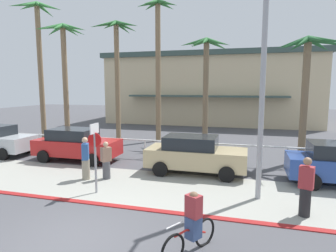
% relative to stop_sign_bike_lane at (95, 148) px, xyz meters
% --- Properties ---
extents(ground_plane, '(80.00, 80.00, 0.00)m').
position_rel_stop_sign_bike_lane_xyz_m(ground_plane, '(1.13, 6.89, -1.68)').
color(ground_plane, '#4C4C51').
extents(sidewalk_strip, '(44.00, 4.00, 0.02)m').
position_rel_stop_sign_bike_lane_xyz_m(sidewalk_strip, '(1.13, 1.09, -1.67)').
color(sidewalk_strip, '#9E9E93').
rests_on(sidewalk_strip, ground).
extents(curb_paint, '(44.00, 0.24, 0.03)m').
position_rel_stop_sign_bike_lane_xyz_m(curb_paint, '(1.13, -0.91, -1.66)').
color(curb_paint, maroon).
rests_on(curb_paint, ground).
extents(building_backdrop, '(22.16, 12.98, 7.38)m').
position_rel_stop_sign_bike_lane_xyz_m(building_backdrop, '(1.24, 24.67, 2.03)').
color(building_backdrop, beige).
rests_on(building_backdrop, ground).
extents(rail_fence, '(21.65, 0.08, 1.04)m').
position_rel_stop_sign_bike_lane_xyz_m(rail_fence, '(1.13, 5.39, -0.84)').
color(rail_fence, white).
rests_on(rail_fence, ground).
extents(stop_sign_bike_lane, '(0.52, 0.56, 2.56)m').
position_rel_stop_sign_bike_lane_xyz_m(stop_sign_bike_lane, '(0.00, 0.00, 0.00)').
color(stop_sign_bike_lane, gray).
rests_on(stop_sign_bike_lane, ground).
extents(streetlight_curb, '(0.24, 2.54, 7.50)m').
position_rel_stop_sign_bike_lane_xyz_m(streetlight_curb, '(5.68, 0.77, 2.60)').
color(streetlight_curb, '#9EA0A5').
rests_on(streetlight_curb, ground).
extents(palm_tree_0, '(2.98, 3.38, 9.94)m').
position_rel_stop_sign_bike_lane_xyz_m(palm_tree_0, '(-9.61, 9.22, 5.59)').
color(palm_tree_0, '#846B4C').
rests_on(palm_tree_0, ground).
extents(palm_tree_1, '(3.67, 3.14, 8.21)m').
position_rel_stop_sign_bike_lane_xyz_m(palm_tree_1, '(-7.28, 8.77, 4.66)').
color(palm_tree_1, '#846B4C').
rests_on(palm_tree_1, ground).
extents(palm_tree_2, '(3.59, 3.53, 8.67)m').
position_rel_stop_sign_bike_lane_xyz_m(palm_tree_2, '(-4.23, 10.89, 4.97)').
color(palm_tree_2, '#846B4C').
rests_on(palm_tree_2, ground).
extents(palm_tree_3, '(2.78, 3.43, 9.76)m').
position_rel_stop_sign_bike_lane_xyz_m(palm_tree_3, '(-0.91, 10.42, 5.26)').
color(palm_tree_3, '#846B4C').
rests_on(palm_tree_3, ground).
extents(palm_tree_4, '(3.32, 3.35, 7.05)m').
position_rel_stop_sign_bike_lane_xyz_m(palm_tree_4, '(2.50, 10.17, 3.74)').
color(palm_tree_4, '#756047').
rests_on(palm_tree_4, ground).
extents(palm_tree_5, '(3.41, 3.74, 6.37)m').
position_rel_stop_sign_bike_lane_xyz_m(palm_tree_5, '(8.06, 6.93, 3.33)').
color(palm_tree_5, '#756047').
rests_on(palm_tree_5, ground).
extents(car_red_1, '(4.40, 2.02, 1.69)m').
position_rel_stop_sign_bike_lane_xyz_m(car_red_1, '(-3.39, 3.98, -0.81)').
color(car_red_1, red).
rests_on(car_red_1, ground).
extents(car_tan_2, '(4.40, 2.02, 1.69)m').
position_rel_stop_sign_bike_lane_xyz_m(car_tan_2, '(3.03, 3.40, -0.81)').
color(car_tan_2, tan).
rests_on(car_tan_2, ground).
extents(cyclist_red_0, '(0.98, 1.60, 1.50)m').
position_rel_stop_sign_bike_lane_xyz_m(cyclist_red_0, '(4.09, -2.85, -0.98)').
color(cyclist_red_0, black).
rests_on(cyclist_red_0, ground).
extents(pedestrian_0, '(0.44, 0.48, 1.60)m').
position_rel_stop_sign_bike_lane_xyz_m(pedestrian_0, '(-0.40, 1.56, -0.94)').
color(pedestrian_0, '#4C4C51').
rests_on(pedestrian_0, ground).
extents(pedestrian_1, '(0.43, 0.47, 1.80)m').
position_rel_stop_sign_bike_lane_xyz_m(pedestrian_1, '(-1.19, 1.27, -0.84)').
color(pedestrian_1, gray).
rests_on(pedestrian_1, ground).
extents(pedestrian_2, '(0.46, 0.41, 1.82)m').
position_rel_stop_sign_bike_lane_xyz_m(pedestrian_2, '(6.97, -0.07, -0.83)').
color(pedestrian_2, '#232326').
rests_on(pedestrian_2, ground).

